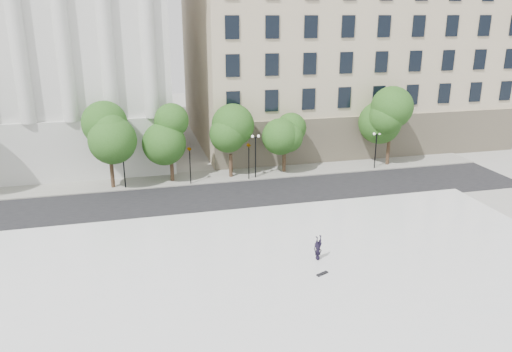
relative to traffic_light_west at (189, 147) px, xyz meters
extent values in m
plane|color=#A6A49D|center=(0.97, -22.30, -3.69)|extent=(160.00, 160.00, 0.00)
cube|color=silver|center=(0.97, -19.30, -3.47)|extent=(44.00, 22.00, 0.45)
cube|color=black|center=(0.97, -4.30, -3.68)|extent=(60.00, 8.00, 0.02)
cube|color=#99968D|center=(0.97, 1.70, -3.63)|extent=(60.00, 4.00, 0.12)
cube|color=silver|center=(-16.03, 16.70, 8.81)|extent=(30.00, 26.00, 25.00)
cube|color=#BFB192|center=(20.97, 16.70, 6.81)|extent=(36.00, 26.00, 21.00)
cylinder|color=black|center=(0.00, 0.00, -1.94)|extent=(0.10, 0.10, 3.50)
imported|color=black|center=(0.00, 0.00, 0.15)|extent=(0.63, 1.76, 0.70)
cylinder|color=black|center=(5.70, 0.00, -1.94)|extent=(0.10, 0.10, 3.50)
imported|color=black|center=(5.70, 0.00, 0.17)|extent=(0.50, 1.84, 0.73)
imported|color=black|center=(5.97, -18.12, -3.02)|extent=(1.02, 1.77, 0.46)
cube|color=black|center=(5.56, -19.99, -3.20)|extent=(0.84, 0.52, 0.08)
cylinder|color=#382619|center=(-7.16, 0.76, -2.41)|extent=(0.36, 0.36, 2.56)
sphere|color=#1E4814|center=(-7.16, 0.76, 1.06)|extent=(3.80, 3.80, 3.80)
cylinder|color=#382619|center=(-1.61, 1.36, -2.48)|extent=(0.36, 0.36, 2.42)
sphere|color=#1E4814|center=(-1.61, 1.36, 0.80)|extent=(3.98, 3.98, 3.98)
cylinder|color=#382619|center=(4.15, 1.19, -2.49)|extent=(0.36, 0.36, 2.40)
sphere|color=#1E4814|center=(4.15, 1.19, 0.77)|extent=(4.03, 4.03, 4.03)
cylinder|color=#382619|center=(9.75, 1.50, -2.48)|extent=(0.36, 0.36, 2.43)
sphere|color=#1E4814|center=(9.75, 1.50, 0.83)|extent=(3.44, 3.44, 3.44)
cylinder|color=#382619|center=(21.30, 1.27, -2.39)|extent=(0.36, 0.36, 2.61)
sphere|color=#1E4814|center=(21.30, 1.27, 1.16)|extent=(4.38, 4.38, 4.38)
cylinder|color=black|center=(-6.05, 0.30, -1.55)|extent=(0.12, 0.12, 4.29)
cube|color=black|center=(-6.05, 0.30, 0.60)|extent=(0.60, 0.06, 0.06)
sphere|color=white|center=(-6.35, 0.30, 0.70)|extent=(0.28, 0.28, 0.28)
sphere|color=white|center=(-5.75, 0.30, 0.70)|extent=(0.28, 0.28, 0.28)
cylinder|color=black|center=(6.45, 0.30, -1.60)|extent=(0.12, 0.12, 4.19)
cube|color=black|center=(6.45, 0.30, 0.50)|extent=(0.60, 0.06, 0.06)
sphere|color=white|center=(6.15, 0.30, 0.60)|extent=(0.28, 0.28, 0.28)
sphere|color=white|center=(6.75, 0.30, 0.60)|extent=(0.28, 0.28, 0.28)
cylinder|color=black|center=(19.31, 0.30, -1.84)|extent=(0.12, 0.12, 3.71)
cube|color=black|center=(19.31, 0.30, 0.01)|extent=(0.60, 0.06, 0.06)
sphere|color=white|center=(19.01, 0.30, 0.11)|extent=(0.28, 0.28, 0.28)
sphere|color=white|center=(19.61, 0.30, 0.11)|extent=(0.28, 0.28, 0.28)
camera|label=1|loc=(-4.93, -45.17, 11.88)|focal=35.00mm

